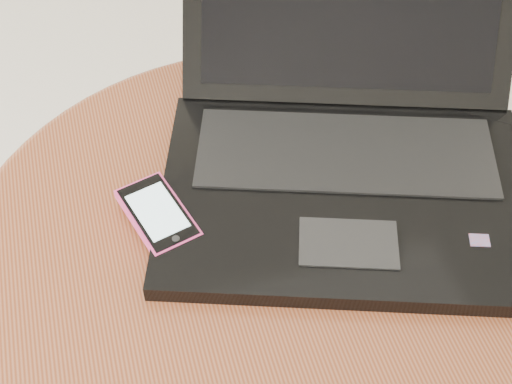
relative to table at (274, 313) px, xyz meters
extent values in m
cylinder|color=#572410|center=(0.00, 0.00, -0.16)|extent=(0.11, 0.11, 0.48)
cylinder|color=maroon|center=(0.00, 0.00, 0.10)|extent=(0.65, 0.65, 0.03)
torus|color=maroon|center=(0.00, 0.00, 0.10)|extent=(0.69, 0.69, 0.03)
cube|color=black|center=(0.09, 0.05, 0.13)|extent=(0.47, 0.39, 0.02)
cube|color=black|center=(0.11, 0.10, 0.14)|extent=(0.35, 0.22, 0.00)
cube|color=black|center=(0.07, -0.02, 0.14)|extent=(0.11, 0.09, 0.00)
cube|color=red|center=(0.20, -0.05, 0.14)|extent=(0.02, 0.02, 0.00)
cube|color=black|center=(-0.09, 0.06, 0.12)|extent=(0.09, 0.13, 0.01)
cube|color=#A70755|center=(-0.10, 0.12, 0.13)|extent=(0.06, 0.02, 0.00)
cube|color=#D5377C|center=(-0.11, 0.07, 0.13)|extent=(0.08, 0.11, 0.01)
cube|color=black|center=(-0.11, 0.07, 0.14)|extent=(0.07, 0.11, 0.00)
cube|color=silver|center=(-0.11, 0.07, 0.14)|extent=(0.06, 0.08, 0.00)
cylinder|color=black|center=(-0.10, 0.03, 0.14)|extent=(0.01, 0.01, 0.00)
camera|label=1|loc=(-0.14, -0.43, 0.73)|focal=51.59mm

